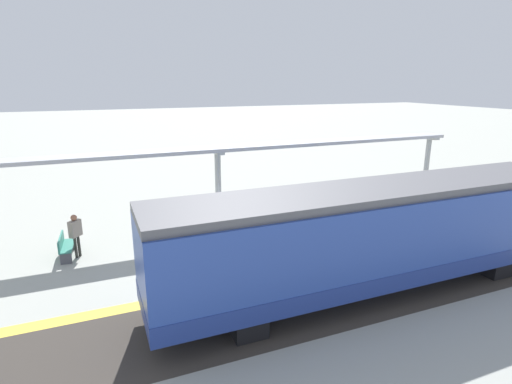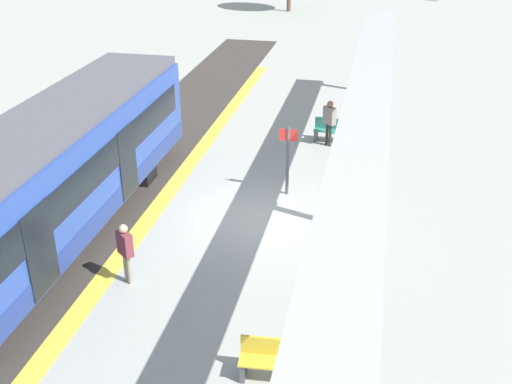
{
  "view_description": "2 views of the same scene",
  "coord_description": "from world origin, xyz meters",
  "px_view_note": "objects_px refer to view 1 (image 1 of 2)",
  "views": [
    {
      "loc": [
        -14.39,
        5.12,
        6.55
      ],
      "look_at": [
        1.4,
        -1.33,
        1.83
      ],
      "focal_mm": 28.29,
      "sensor_mm": 36.0,
      "label": 1
    },
    {
      "loc": [
        3.18,
        -15.35,
        8.68
      ],
      "look_at": [
        0.52,
        -2.55,
        2.16
      ],
      "focal_mm": 43.55,
      "sensor_mm": 36.0,
      "label": 2
    }
  ],
  "objects_px": {
    "bench_near_end": "(344,207)",
    "bench_mid_platform": "(65,246)",
    "trash_bin": "(457,192)",
    "train_near_carriage": "(377,237)",
    "canopy_pillar_second": "(218,188)",
    "canopy_pillar_nearest": "(426,167)",
    "passenger_waiting_near_edge": "(351,231)",
    "passenger_by_the_benches": "(75,231)",
    "platform_info_sign": "(191,217)"
  },
  "relations": [
    {
      "from": "train_near_carriage",
      "to": "canopy_pillar_second",
      "type": "distance_m",
      "value": 8.26
    },
    {
      "from": "canopy_pillar_second",
      "to": "platform_info_sign",
      "type": "bearing_deg",
      "value": 140.74
    },
    {
      "from": "bench_mid_platform",
      "to": "trash_bin",
      "type": "height_order",
      "value": "trash_bin"
    },
    {
      "from": "passenger_waiting_near_edge",
      "to": "bench_mid_platform",
      "type": "bearing_deg",
      "value": 68.51
    },
    {
      "from": "canopy_pillar_nearest",
      "to": "canopy_pillar_second",
      "type": "distance_m",
      "value": 12.43
    },
    {
      "from": "canopy_pillar_second",
      "to": "bench_mid_platform",
      "type": "bearing_deg",
      "value": 100.77
    },
    {
      "from": "train_near_carriage",
      "to": "platform_info_sign",
      "type": "bearing_deg",
      "value": 40.26
    },
    {
      "from": "canopy_pillar_nearest",
      "to": "train_near_carriage",
      "type": "bearing_deg",
      "value": 128.93
    },
    {
      "from": "bench_mid_platform",
      "to": "trash_bin",
      "type": "distance_m",
      "value": 20.17
    },
    {
      "from": "train_near_carriage",
      "to": "platform_info_sign",
      "type": "xyz_separation_m",
      "value": [
        5.5,
        4.66,
        -0.51
      ]
    },
    {
      "from": "train_near_carriage",
      "to": "passenger_waiting_near_edge",
      "type": "height_order",
      "value": "train_near_carriage"
    },
    {
      "from": "passenger_waiting_near_edge",
      "to": "platform_info_sign",
      "type": "bearing_deg",
      "value": 61.55
    },
    {
      "from": "platform_info_sign",
      "to": "bench_near_end",
      "type": "bearing_deg",
      "value": -82.02
    },
    {
      "from": "canopy_pillar_nearest",
      "to": "bench_mid_platform",
      "type": "relative_size",
      "value": 2.31
    },
    {
      "from": "bench_near_end",
      "to": "bench_mid_platform",
      "type": "xyz_separation_m",
      "value": [
        -0.1,
        12.68,
        0.0
      ]
    },
    {
      "from": "trash_bin",
      "to": "platform_info_sign",
      "type": "xyz_separation_m",
      "value": [
        -1.03,
        15.49,
        0.86
      ]
    },
    {
      "from": "canopy_pillar_nearest",
      "to": "passenger_waiting_near_edge",
      "type": "xyz_separation_m",
      "value": [
        -5.26,
        8.76,
        -0.79
      ]
    },
    {
      "from": "canopy_pillar_second",
      "to": "passenger_waiting_near_edge",
      "type": "height_order",
      "value": "canopy_pillar_second"
    },
    {
      "from": "bench_mid_platform",
      "to": "platform_info_sign",
      "type": "relative_size",
      "value": 0.69
    },
    {
      "from": "bench_near_end",
      "to": "trash_bin",
      "type": "xyz_separation_m",
      "value": [
        -0.09,
        -7.49,
        0.02
      ]
    },
    {
      "from": "canopy_pillar_nearest",
      "to": "passenger_waiting_near_edge",
      "type": "bearing_deg",
      "value": 120.98
    },
    {
      "from": "bench_near_end",
      "to": "platform_info_sign",
      "type": "xyz_separation_m",
      "value": [
        -1.12,
        8.0,
        0.89
      ]
    },
    {
      "from": "canopy_pillar_second",
      "to": "bench_near_end",
      "type": "height_order",
      "value": "canopy_pillar_second"
    },
    {
      "from": "bench_mid_platform",
      "to": "passenger_by_the_benches",
      "type": "bearing_deg",
      "value": -111.35
    },
    {
      "from": "canopy_pillar_nearest",
      "to": "trash_bin",
      "type": "distance_m",
      "value": 2.18
    },
    {
      "from": "train_near_carriage",
      "to": "canopy_pillar_second",
      "type": "height_order",
      "value": "canopy_pillar_second"
    },
    {
      "from": "canopy_pillar_second",
      "to": "bench_mid_platform",
      "type": "relative_size",
      "value": 2.31
    },
    {
      "from": "train_near_carriage",
      "to": "bench_mid_platform",
      "type": "bearing_deg",
      "value": 55.06
    },
    {
      "from": "canopy_pillar_second",
      "to": "passenger_by_the_benches",
      "type": "relative_size",
      "value": 2.06
    },
    {
      "from": "canopy_pillar_nearest",
      "to": "passenger_by_the_benches",
      "type": "bearing_deg",
      "value": 94.37
    },
    {
      "from": "canopy_pillar_second",
      "to": "passenger_waiting_near_edge",
      "type": "bearing_deg",
      "value": -145.13
    },
    {
      "from": "canopy_pillar_nearest",
      "to": "trash_bin",
      "type": "relative_size",
      "value": 3.78
    },
    {
      "from": "train_near_carriage",
      "to": "canopy_pillar_nearest",
      "type": "relative_size",
      "value": 4.1
    },
    {
      "from": "bench_near_end",
      "to": "platform_info_sign",
      "type": "distance_m",
      "value": 8.13
    },
    {
      "from": "bench_near_end",
      "to": "trash_bin",
      "type": "height_order",
      "value": "trash_bin"
    },
    {
      "from": "bench_mid_platform",
      "to": "trash_bin",
      "type": "bearing_deg",
      "value": -90.0
    },
    {
      "from": "canopy_pillar_second",
      "to": "bench_near_end",
      "type": "distance_m",
      "value": 6.39
    },
    {
      "from": "canopy_pillar_nearest",
      "to": "platform_info_sign",
      "type": "relative_size",
      "value": 1.6
    },
    {
      "from": "canopy_pillar_second",
      "to": "passenger_by_the_benches",
      "type": "bearing_deg",
      "value": 103.06
    },
    {
      "from": "canopy_pillar_nearest",
      "to": "platform_info_sign",
      "type": "height_order",
      "value": "canopy_pillar_nearest"
    },
    {
      "from": "canopy_pillar_nearest",
      "to": "passenger_waiting_near_edge",
      "type": "distance_m",
      "value": 10.25
    },
    {
      "from": "passenger_waiting_near_edge",
      "to": "passenger_by_the_benches",
      "type": "height_order",
      "value": "passenger_by_the_benches"
    },
    {
      "from": "canopy_pillar_second",
      "to": "platform_info_sign",
      "type": "xyz_separation_m",
      "value": [
        -2.27,
        1.86,
        -0.46
      ]
    },
    {
      "from": "bench_near_end",
      "to": "passenger_by_the_benches",
      "type": "xyz_separation_m",
      "value": [
        -0.27,
        12.24,
        0.62
      ]
    },
    {
      "from": "bench_mid_platform",
      "to": "passenger_waiting_near_edge",
      "type": "distance_m",
      "value": 10.98
    },
    {
      "from": "bench_near_end",
      "to": "canopy_pillar_second",
      "type": "bearing_deg",
      "value": 79.41
    },
    {
      "from": "trash_bin",
      "to": "passenger_waiting_near_edge",
      "type": "xyz_separation_m",
      "value": [
        -4.02,
        9.97,
        0.53
      ]
    },
    {
      "from": "passenger_by_the_benches",
      "to": "canopy_pillar_nearest",
      "type": "bearing_deg",
      "value": -85.63
    },
    {
      "from": "canopy_pillar_nearest",
      "to": "bench_near_end",
      "type": "xyz_separation_m",
      "value": [
        -1.15,
        6.29,
        -1.34
      ]
    },
    {
      "from": "canopy_pillar_nearest",
      "to": "canopy_pillar_second",
      "type": "bearing_deg",
      "value": 90.0
    }
  ]
}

